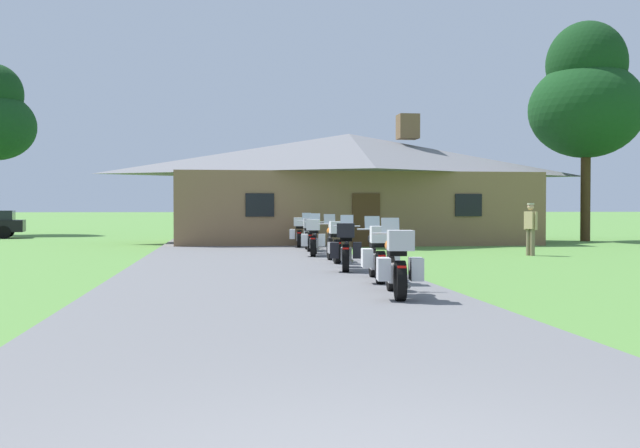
% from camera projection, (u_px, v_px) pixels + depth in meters
% --- Properties ---
extents(ground_plane, '(500.00, 500.00, 0.00)m').
position_uv_depth(ground_plane, '(250.00, 256.00, 23.60)').
color(ground_plane, '#56893D').
extents(asphalt_driveway, '(6.40, 80.00, 0.06)m').
position_uv_depth(asphalt_driveway, '(253.00, 260.00, 21.61)').
color(asphalt_driveway, slate).
rests_on(asphalt_driveway, ground).
extents(motorcycle_orange_nearest_to_camera, '(0.87, 2.08, 1.30)m').
position_uv_depth(motorcycle_orange_nearest_to_camera, '(397.00, 264.00, 12.26)').
color(motorcycle_orange_nearest_to_camera, black).
rests_on(motorcycle_orange_nearest_to_camera, asphalt_driveway).
extents(motorcycle_black_second_in_row, '(0.83, 2.08, 1.30)m').
position_uv_depth(motorcycle_black_second_in_row, '(378.00, 254.00, 14.91)').
color(motorcycle_black_second_in_row, black).
rests_on(motorcycle_black_second_in_row, asphalt_driveway).
extents(motorcycle_blue_third_in_row, '(0.96, 2.07, 1.30)m').
position_uv_depth(motorcycle_blue_third_in_row, '(346.00, 247.00, 17.52)').
color(motorcycle_blue_third_in_row, black).
rests_on(motorcycle_blue_third_in_row, asphalt_driveway).
extents(motorcycle_orange_fourth_in_row, '(0.66, 2.08, 1.30)m').
position_uv_depth(motorcycle_orange_fourth_in_row, '(334.00, 242.00, 20.19)').
color(motorcycle_orange_fourth_in_row, black).
rests_on(motorcycle_orange_fourth_in_row, asphalt_driveway).
extents(motorcycle_blue_fifth_in_row, '(0.94, 2.07, 1.30)m').
position_uv_depth(motorcycle_blue_fifth_in_row, '(314.00, 238.00, 22.95)').
color(motorcycle_blue_fifth_in_row, black).
rests_on(motorcycle_blue_fifth_in_row, asphalt_driveway).
extents(motorcycle_silver_sixth_in_row, '(0.66, 2.08, 1.30)m').
position_uv_depth(motorcycle_silver_sixth_in_row, '(308.00, 234.00, 25.61)').
color(motorcycle_silver_sixth_in_row, black).
rests_on(motorcycle_silver_sixth_in_row, asphalt_driveway).
extents(motorcycle_orange_farthest_in_row, '(0.89, 2.08, 1.30)m').
position_uv_depth(motorcycle_orange_farthest_in_row, '(300.00, 232.00, 28.08)').
color(motorcycle_orange_farthest_in_row, black).
rests_on(motorcycle_orange_farthest_in_row, asphalt_driveway).
extents(stone_lodge, '(15.78, 8.37, 5.73)m').
position_uv_depth(stone_lodge, '(349.00, 187.00, 33.14)').
color(stone_lodge, brown).
rests_on(stone_lodge, ground).
extents(bystander_tan_shirt_near_lodge, '(0.34, 0.51, 1.69)m').
position_uv_depth(bystander_tan_shirt_near_lodge, '(531.00, 226.00, 23.87)').
color(bystander_tan_shirt_near_lodge, '#75664C').
rests_on(bystander_tan_shirt_near_lodge, ground).
extents(tree_right_of_lodge, '(5.19, 5.19, 10.05)m').
position_uv_depth(tree_right_of_lodge, '(586.00, 96.00, 34.07)').
color(tree_right_of_lodge, '#422D19').
rests_on(tree_right_of_lodge, ground).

